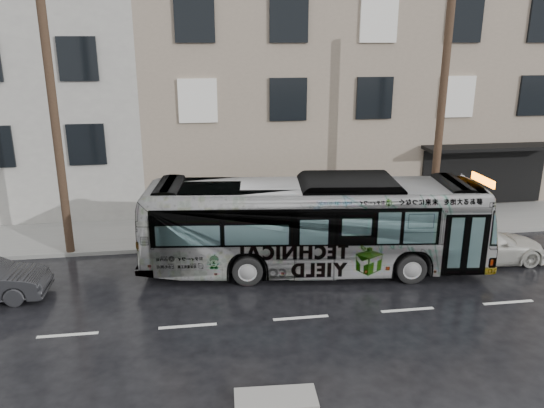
{
  "coord_description": "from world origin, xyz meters",
  "views": [
    {
      "loc": [
        -2.78,
        -15.74,
        7.59
      ],
      "look_at": [
        -0.1,
        2.5,
        1.89
      ],
      "focal_mm": 35.0,
      "sensor_mm": 36.0,
      "label": 1
    }
  ],
  "objects": [
    {
      "name": "ground",
      "position": [
        0.0,
        0.0,
        0.0
      ],
      "size": [
        120.0,
        120.0,
        0.0
      ],
      "primitive_type": "plane",
      "color": "black",
      "rests_on": "ground"
    },
    {
      "name": "sidewalk",
      "position": [
        0.0,
        4.9,
        0.07
      ],
      "size": [
        90.0,
        3.6,
        0.15
      ],
      "primitive_type": "cube",
      "color": "gray",
      "rests_on": "ground"
    },
    {
      "name": "building_taupe",
      "position": [
        5.0,
        12.7,
        5.5
      ],
      "size": [
        20.0,
        12.0,
        11.0
      ],
      "primitive_type": "cube",
      "color": "gray",
      "rests_on": "ground"
    },
    {
      "name": "utility_pole_front",
      "position": [
        6.5,
        3.3,
        4.65
      ],
      "size": [
        0.3,
        0.3,
        9.0
      ],
      "primitive_type": "cylinder",
      "color": "#3E2D1F",
      "rests_on": "sidewalk"
    },
    {
      "name": "utility_pole_rear",
      "position": [
        -7.5,
        3.3,
        4.65
      ],
      "size": [
        0.3,
        0.3,
        9.0
      ],
      "primitive_type": "cylinder",
      "color": "#3E2D1F",
      "rests_on": "sidewalk"
    },
    {
      "name": "sign_post",
      "position": [
        7.6,
        3.3,
        1.35
      ],
      "size": [
        0.06,
        0.06,
        2.4
      ],
      "primitive_type": "cylinder",
      "color": "slate",
      "rests_on": "sidewalk"
    },
    {
      "name": "bus",
      "position": [
        1.08,
        0.78,
        1.62
      ],
      "size": [
        11.87,
        4.04,
        3.24
      ],
      "primitive_type": "imported",
      "rotation": [
        0.0,
        0.0,
        1.46
      ],
      "color": "#B2B2B2",
      "rests_on": "ground"
    },
    {
      "name": "white_sedan",
      "position": [
        7.21,
        0.59,
        0.65
      ],
      "size": [
        4.48,
        1.9,
        1.29
      ],
      "primitive_type": "imported",
      "rotation": [
        0.0,
        0.0,
        1.55
      ],
      "color": "#B6B5AD",
      "rests_on": "ground"
    },
    {
      "name": "slush_pile",
      "position": [
        -1.28,
        -6.1,
        0.09
      ],
      "size": [
        1.84,
        0.89,
        0.18
      ],
      "primitive_type": "cube",
      "rotation": [
        0.0,
        0.0,
        -0.05
      ],
      "color": "gray",
      "rests_on": "ground"
    }
  ]
}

